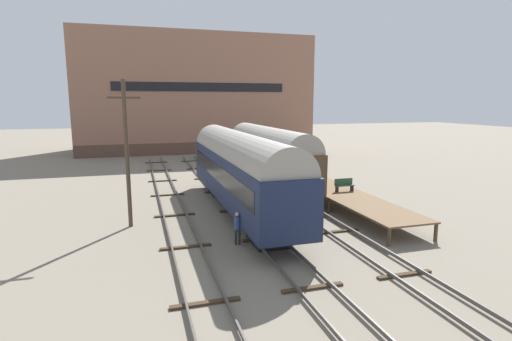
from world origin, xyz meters
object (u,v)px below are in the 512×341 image
(train_car_navy, at_px, (240,167))
(person_worker, at_px, (237,225))
(utility_pole, at_px, (127,152))
(bench, at_px, (344,184))
(train_car_brown, at_px, (269,154))

(train_car_navy, xyz_separation_m, person_worker, (-1.64, -5.86, -2.02))
(person_worker, xyz_separation_m, utility_pole, (-5.35, 4.82, 3.41))
(bench, xyz_separation_m, utility_pole, (-14.54, -0.69, 2.91))
(bench, distance_m, utility_pole, 14.84)
(train_car_brown, bearing_deg, train_car_navy, -122.16)
(train_car_brown, distance_m, person_worker, 14.11)
(train_car_brown, xyz_separation_m, utility_pole, (-11.27, -7.85, 1.49))
(train_car_navy, height_order, utility_pole, utility_pole)
(train_car_brown, distance_m, bench, 8.00)
(utility_pole, bearing_deg, train_car_navy, 8.48)
(train_car_navy, relative_size, utility_pole, 2.17)
(person_worker, bearing_deg, bench, 30.93)
(bench, height_order, utility_pole, utility_pole)
(train_car_navy, xyz_separation_m, bench, (7.55, -0.36, -1.52))
(train_car_navy, distance_m, bench, 7.71)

